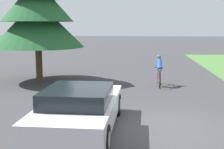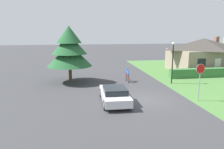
# 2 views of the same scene
# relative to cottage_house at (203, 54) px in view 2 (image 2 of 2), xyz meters

# --- Properties ---
(ground_plane) EXTENTS (140.00, 140.00, 0.00)m
(ground_plane) POSITION_rel_cottage_house_xyz_m (-11.89, -11.26, -2.25)
(ground_plane) COLOR #38383A
(cottage_house) EXTENTS (9.36, 7.09, 4.56)m
(cottage_house) POSITION_rel_cottage_house_xyz_m (0.00, 0.00, 0.00)
(cottage_house) COLOR gray
(cottage_house) RESTS_ON ground
(hedge_row) EXTENTS (11.00, 0.90, 1.05)m
(hedge_row) POSITION_rel_cottage_house_xyz_m (-0.92, -4.21, -1.73)
(hedge_row) COLOR #387038
(hedge_row) RESTS_ON ground
(sedan_left_lane) EXTENTS (2.03, 4.57, 1.24)m
(sedan_left_lane) POSITION_rel_cottage_house_xyz_m (-14.18, -11.63, -1.63)
(sedan_left_lane) COLOR silver
(sedan_left_lane) RESTS_ON ground
(cyclist) EXTENTS (0.44, 1.72, 1.47)m
(cyclist) POSITION_rel_cottage_house_xyz_m (-11.65, -5.09, -1.54)
(cyclist) COLOR black
(cyclist) RESTS_ON ground
(stop_sign) EXTENTS (0.76, 0.10, 2.92)m
(stop_sign) POSITION_rel_cottage_house_xyz_m (-7.66, -12.25, -0.17)
(stop_sign) COLOR gray
(stop_sign) RESTS_ON ground
(street_lamp) EXTENTS (0.31, 0.31, 4.35)m
(street_lamp) POSITION_rel_cottage_house_xyz_m (-7.35, -6.59, 0.53)
(street_lamp) COLOR black
(street_lamp) RESTS_ON ground
(conifer_tall_near) EXTENTS (4.60, 4.60, 5.88)m
(conifer_tall_near) POSITION_rel_cottage_house_xyz_m (-17.68, -4.34, 1.27)
(conifer_tall_near) COLOR #4C3823
(conifer_tall_near) RESTS_ON ground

